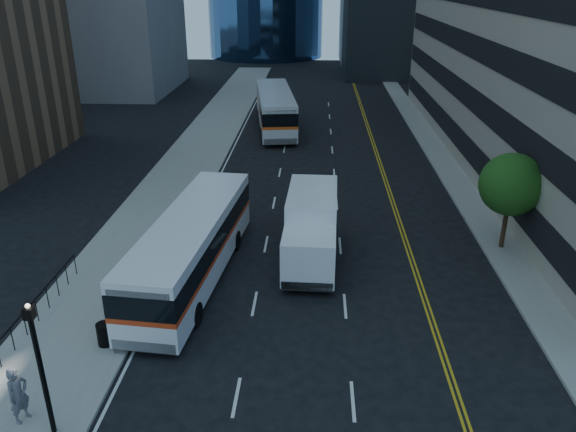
# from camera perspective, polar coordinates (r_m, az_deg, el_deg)

# --- Properties ---
(ground) EXTENTS (160.00, 160.00, 0.00)m
(ground) POSITION_cam_1_polar(r_m,az_deg,el_deg) (23.39, 4.78, -11.68)
(ground) COLOR black
(ground) RESTS_ON ground
(sidewalk_west) EXTENTS (5.00, 90.00, 0.15)m
(sidewalk_west) POSITION_cam_1_polar(r_m,az_deg,el_deg) (47.11, -9.04, 6.57)
(sidewalk_west) COLOR gray
(sidewalk_west) RESTS_ON ground
(sidewalk_east) EXTENTS (2.00, 90.00, 0.15)m
(sidewalk_east) POSITION_cam_1_polar(r_m,az_deg,el_deg) (47.20, 14.97, 6.09)
(sidewalk_east) COLOR gray
(sidewalk_east) RESTS_ON ground
(street_tree) EXTENTS (3.20, 3.20, 5.10)m
(street_tree) POSITION_cam_1_polar(r_m,az_deg,el_deg) (30.54, 21.73, 2.98)
(street_tree) COLOR #332114
(street_tree) RESTS_ON sidewalk_east
(lamp_post) EXTENTS (0.28, 0.28, 4.56)m
(lamp_post) POSITION_cam_1_polar(r_m,az_deg,el_deg) (18.74, -23.88, -13.65)
(lamp_post) COLOR black
(lamp_post) RESTS_ON sidewalk_west
(bus_front) EXTENTS (3.96, 12.76, 3.24)m
(bus_front) POSITION_cam_1_polar(r_m,az_deg,el_deg) (26.60, -9.71, -2.96)
(bus_front) COLOR white
(bus_front) RESTS_ON ground
(bus_rear) EXTENTS (4.78, 13.98, 3.54)m
(bus_rear) POSITION_cam_1_polar(r_m,az_deg,el_deg) (53.38, -1.31, 10.87)
(bus_rear) COLOR silver
(bus_rear) RESTS_ON ground
(box_truck) EXTENTS (2.69, 7.20, 3.41)m
(box_truck) POSITION_cam_1_polar(r_m,az_deg,el_deg) (27.97, 2.38, -1.20)
(box_truck) COLOR white
(box_truck) RESTS_ON ground
(trash_can) EXTENTS (0.71, 0.71, 0.91)m
(trash_can) POSITION_cam_1_polar(r_m,az_deg,el_deg) (23.27, -18.11, -11.32)
(trash_can) COLOR black
(trash_can) RESTS_ON sidewalk_west
(pedestrian) EXTENTS (0.71, 0.85, 1.98)m
(pedestrian) POSITION_cam_1_polar(r_m,az_deg,el_deg) (20.51, -25.72, -16.06)
(pedestrian) COLOR #5B5B63
(pedestrian) RESTS_ON sidewalk_west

